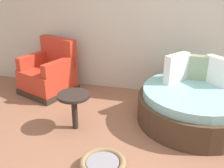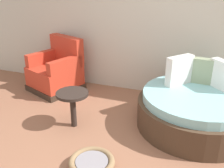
# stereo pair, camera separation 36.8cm
# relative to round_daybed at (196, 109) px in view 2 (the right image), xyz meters

# --- Properties ---
(back_wall) EXTENTS (8.00, 0.12, 2.64)m
(back_wall) POSITION_rel_round_daybed_xyz_m (-0.64, 0.96, 1.06)
(back_wall) COLOR beige
(back_wall) RESTS_ON ground_plane
(round_daybed) EXTENTS (1.61, 1.61, 0.92)m
(round_daybed) POSITION_rel_round_daybed_xyz_m (0.00, 0.00, 0.00)
(round_daybed) COLOR #473323
(round_daybed) RESTS_ON ground_plane
(red_armchair) EXTENTS (1.04, 1.04, 0.94)m
(red_armchair) POSITION_rel_round_daybed_xyz_m (-2.47, 0.45, 0.07)
(red_armchair) COLOR #38281E
(red_armchair) RESTS_ON ground_plane
(pet_basket) EXTENTS (0.51, 0.51, 0.13)m
(pet_basket) POSITION_rel_round_daybed_xyz_m (-0.99, -1.32, -0.19)
(pet_basket) COLOR #8E704C
(pet_basket) RESTS_ON ground_plane
(side_table) EXTENTS (0.44, 0.44, 0.52)m
(side_table) POSITION_rel_round_daybed_xyz_m (-1.59, -0.60, 0.16)
(side_table) COLOR #2D231E
(side_table) RESTS_ON ground_plane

